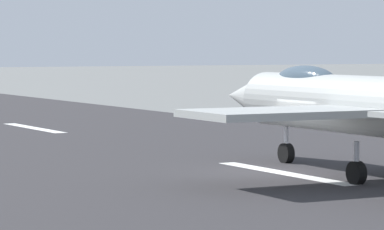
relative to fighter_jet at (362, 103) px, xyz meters
name	(u,v)px	position (x,y,z in m)	size (l,w,h in m)	color
ground_plane	(273,172)	(2.58, 1.92, -2.48)	(400.00, 400.00, 0.00)	slate
runway_strip	(273,171)	(2.57, 1.92, -2.47)	(240.00, 26.00, 0.02)	#2E2C2F
fighter_jet	(362,103)	(0.00, 0.00, 0.00)	(17.16, 13.75, 5.68)	#A5A9A6
marker_cone_far	(225,116)	(27.24, -10.31, -2.20)	(0.44, 0.44, 0.55)	orange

